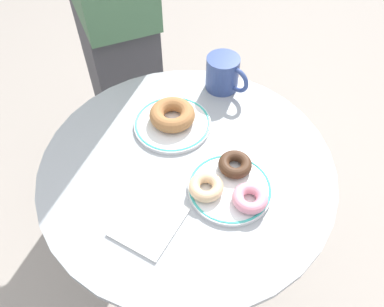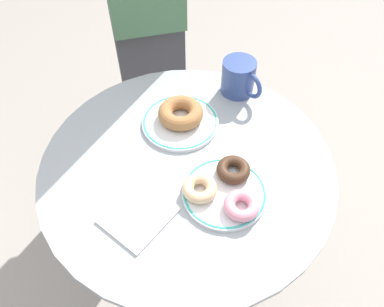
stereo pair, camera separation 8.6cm
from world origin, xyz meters
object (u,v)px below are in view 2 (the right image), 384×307
at_px(coffee_mug, 239,78).
at_px(donut_glazed, 200,188).
at_px(donut_chocolate, 233,170).
at_px(cafe_table, 188,215).
at_px(donut_cinnamon, 181,113).
at_px(plate_left, 180,122).
at_px(plate_right, 224,193).
at_px(paper_napkin, 138,215).
at_px(donut_pink_frosted, 242,205).

bearing_deg(coffee_mug, donut_glazed, -48.38).
bearing_deg(coffee_mug, donut_chocolate, -37.14).
xyz_separation_m(cafe_table, donut_cinnamon, (-0.13, 0.06, 0.28)).
relative_size(cafe_table, plate_left, 3.82).
distance_m(plate_right, coffee_mug, 0.35).
relative_size(donut_chocolate, coffee_mug, 0.58).
relative_size(plate_left, paper_napkin, 1.45).
distance_m(donut_pink_frosted, donut_glazed, 0.10).
xyz_separation_m(donut_chocolate, paper_napkin, (-0.02, -0.23, -0.02)).
bearing_deg(donut_glazed, donut_pink_frosted, 33.30).
xyz_separation_m(cafe_table, donut_glazed, (0.09, -0.02, 0.27)).
height_order(plate_left, donut_glazed, donut_glazed).
height_order(cafe_table, paper_napkin, paper_napkin).
bearing_deg(coffee_mug, cafe_table, -59.35).
distance_m(plate_right, donut_glazed, 0.06).
distance_m(plate_left, donut_chocolate, 0.21).
xyz_separation_m(donut_pink_frosted, donut_chocolate, (-0.09, 0.04, 0.00)).
bearing_deg(donut_chocolate, donut_glazed, -87.22).
height_order(donut_chocolate, donut_glazed, same).
height_order(donut_chocolate, paper_napkin, donut_chocolate).
bearing_deg(coffee_mug, paper_napkin, -61.83).
xyz_separation_m(plate_left, paper_napkin, (0.19, -0.21, -0.00)).
bearing_deg(donut_glazed, cafe_table, 167.20).
height_order(donut_chocolate, coffee_mug, coffee_mug).
height_order(plate_left, donut_chocolate, donut_chocolate).
distance_m(plate_left, plate_right, 0.24).
relative_size(plate_left, donut_cinnamon, 1.71).
bearing_deg(paper_napkin, plate_left, 132.36).
relative_size(donut_chocolate, donut_glazed, 1.00).
height_order(donut_pink_frosted, coffee_mug, coffee_mug).
bearing_deg(donut_cinnamon, donut_glazed, -19.07).
relative_size(plate_left, donut_chocolate, 2.56).
xyz_separation_m(donut_cinnamon, paper_napkin, (0.20, -0.22, -0.03)).
distance_m(donut_cinnamon, coffee_mug, 0.20).
bearing_deg(plate_left, donut_pink_frosted, -3.22).
distance_m(plate_left, donut_pink_frosted, 0.30).
bearing_deg(paper_napkin, donut_glazed, 81.85).
xyz_separation_m(paper_napkin, coffee_mug, (-0.22, 0.41, 0.05)).
bearing_deg(cafe_table, coffee_mug, 120.65).
distance_m(donut_cinnamon, donut_pink_frosted, 0.30).
bearing_deg(cafe_table, donut_pink_frosted, 10.60).
height_order(plate_left, coffee_mug, coffee_mug).
distance_m(cafe_table, plate_left, 0.29).
height_order(plate_left, donut_pink_frosted, donut_pink_frosted).
relative_size(cafe_table, donut_cinnamon, 6.52).
relative_size(plate_right, coffee_mug, 1.41).
height_order(cafe_table, donut_glazed, donut_glazed).
xyz_separation_m(plate_left, donut_glazed, (0.21, -0.07, 0.02)).
bearing_deg(paper_napkin, cafe_table, 114.12).
relative_size(plate_right, donut_chocolate, 2.45).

